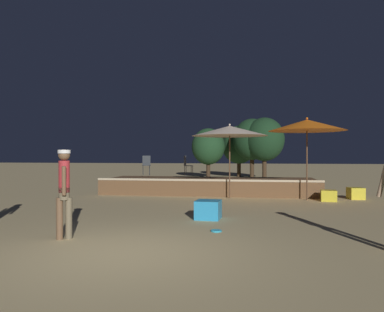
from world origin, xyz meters
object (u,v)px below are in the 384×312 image
at_px(patio_umbrella_1, 230,131).
at_px(background_tree_3, 252,139).
at_px(cube_seat_0, 328,196).
at_px(patio_umbrella_0, 307,125).
at_px(background_tree_2, 208,147).
at_px(background_tree_1, 264,139).
at_px(bistro_chair_0, 146,163).
at_px(cube_seat_2, 356,193).
at_px(bistro_chair_1, 187,164).
at_px(background_tree_0, 239,145).
at_px(frisbee_disc, 216,231).
at_px(person_1, 64,188).
at_px(cube_seat_1, 208,210).

bearing_deg(patio_umbrella_1, background_tree_3, 85.65).
relative_size(cube_seat_0, background_tree_3, 0.14).
bearing_deg(patio_umbrella_1, patio_umbrella_0, -2.46).
height_order(patio_umbrella_0, background_tree_2, background_tree_2).
bearing_deg(background_tree_1, bistro_chair_0, -123.29).
bearing_deg(patio_umbrella_0, cube_seat_2, 18.65).
distance_m(patio_umbrella_1, bistro_chair_1, 3.42).
xyz_separation_m(patio_umbrella_0, background_tree_3, (-1.89, 11.80, -0.04)).
bearing_deg(cube_seat_2, background_tree_1, 105.19).
bearing_deg(patio_umbrella_0, cube_seat_0, -12.26).
distance_m(patio_umbrella_0, bistro_chair_1, 5.63).
relative_size(bistro_chair_0, background_tree_3, 0.22).
height_order(background_tree_0, background_tree_3, background_tree_3).
bearing_deg(frisbee_disc, bistro_chair_1, 103.78).
bearing_deg(person_1, background_tree_2, -118.38).
distance_m(cube_seat_1, cube_seat_2, 7.02).
bearing_deg(frisbee_disc, patio_umbrella_1, 90.36).
xyz_separation_m(bistro_chair_0, background_tree_1, (5.65, 8.60, 1.40)).
height_order(frisbee_disc, background_tree_2, background_tree_2).
height_order(cube_seat_2, background_tree_2, background_tree_2).
height_order(cube_seat_1, cube_seat_2, cube_seat_1).
bearing_deg(cube_seat_0, person_1, -132.38).
xyz_separation_m(patio_umbrella_1, cube_seat_2, (4.60, 0.50, -2.31)).
distance_m(person_1, background_tree_0, 21.15).
height_order(cube_seat_0, person_1, person_1).
height_order(cube_seat_2, background_tree_1, background_tree_1).
bearing_deg(background_tree_0, bistro_chair_1, -100.00).
height_order(patio_umbrella_1, bistro_chair_0, patio_umbrella_1).
height_order(patio_umbrella_0, person_1, patio_umbrella_0).
distance_m(bistro_chair_1, frisbee_disc, 8.81).
height_order(bistro_chair_0, background_tree_0, background_tree_0).
height_order(bistro_chair_0, background_tree_3, background_tree_3).
relative_size(cube_seat_0, person_1, 0.33).
height_order(patio_umbrella_0, cube_seat_0, patio_umbrella_0).
xyz_separation_m(cube_seat_0, person_1, (-6.32, -6.93, 0.80)).
height_order(bistro_chair_1, background_tree_0, background_tree_0).
distance_m(patio_umbrella_1, background_tree_1, 11.32).
xyz_separation_m(cube_seat_1, background_tree_3, (1.19, 16.21, 2.41)).
relative_size(patio_umbrella_0, bistro_chair_0, 3.31).
xyz_separation_m(bistro_chair_0, background_tree_2, (1.83, 9.26, 0.94)).
xyz_separation_m(cube_seat_2, person_1, (-7.44, -7.70, 0.78)).
relative_size(frisbee_disc, background_tree_2, 0.07).
distance_m(cube_seat_0, background_tree_0, 14.59).
distance_m(cube_seat_2, background_tree_3, 12.04).
xyz_separation_m(frisbee_disc, background_tree_1, (1.66, 17.25, 2.61)).
xyz_separation_m(cube_seat_2, frisbee_disc, (-4.56, -6.56, -0.19)).
bearing_deg(background_tree_2, person_1, -92.15).
height_order(cube_seat_1, person_1, person_1).
bearing_deg(patio_umbrella_0, background_tree_2, 112.23).
xyz_separation_m(patio_umbrella_0, background_tree_0, (-2.82, 13.83, -0.36)).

